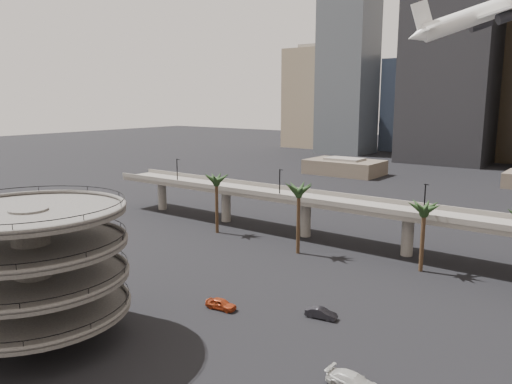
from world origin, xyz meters
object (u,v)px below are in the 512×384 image
Objects in this scene: parking_ramp at (33,262)px; airborne_jet at (493,10)px; car_b at (321,313)px; car_c at (353,382)px; car_a at (221,304)px; overpass at (354,209)px.

airborne_jet reaches higher than parking_ramp.
airborne_jet is 63.30m from car_b.
car_c is (2.46, -57.71, -43.47)m from airborne_jet.
airborne_jet is 70.17m from car_a.
car_a is at bearing 105.02° from car_b.
parking_ramp is 85.37m from airborne_jet.
car_a is 0.79× the size of car_c.
airborne_jet is 4.71× the size of car_c.
car_b is (12.60, 5.76, -0.06)m from car_a.
parking_ramp reaches higher than overpass.
overpass is 4.89× the size of airborne_jet.
airborne_jet reaches higher than car_b.
airborne_jet is at bearing -20.00° from car_b.
parking_ramp is 3.94× the size of car_c.
airborne_jet reaches higher than car_a.
parking_ramp is 0.17× the size of overpass.
parking_ramp reaches higher than car_a.
overpass is 43.63m from airborne_jet.
car_c is at bearing -148.95° from car_b.
airborne_jet is (32.96, 70.82, 34.45)m from parking_ramp.
car_a is 13.86m from car_b.
car_a is (-0.97, -39.08, -6.58)m from overpass.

